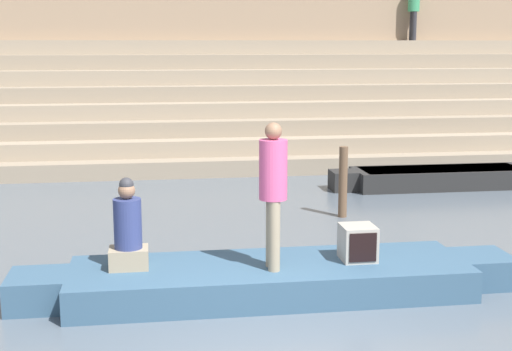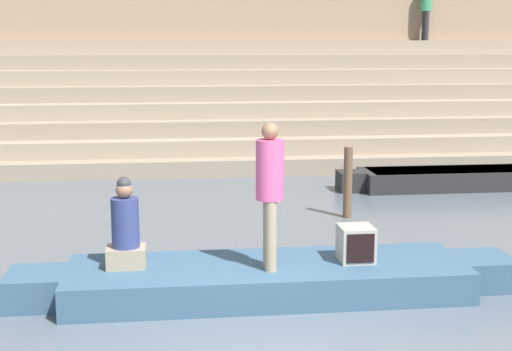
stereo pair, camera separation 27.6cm
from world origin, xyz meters
name	(u,v)px [view 2 (the right image)]	position (x,y,z in m)	size (l,w,h in m)	color
ghat_steps	(206,117)	(0.00, 12.98, 1.13)	(36.00, 4.67, 3.18)	gray
back_wall	(201,16)	(0.00, 15.23, 3.87)	(34.20, 1.28, 7.80)	#937A60
rowboat_main	(267,278)	(0.22, 2.09, 0.21)	(6.32, 1.54, 0.39)	#33516B
person_standing	(270,185)	(0.22, 1.92, 1.43)	(0.34, 0.34, 1.79)	gray
person_rowing	(126,231)	(-1.51, 2.19, 0.85)	(0.47, 0.37, 1.13)	gray
tv_set	(356,244)	(1.35, 2.10, 0.62)	(0.42, 0.45, 0.45)	#9E998E
moored_boat_shore	(450,178)	(5.03, 8.20, 0.22)	(4.92, 1.12, 0.42)	black
mooring_post	(348,183)	(2.18, 5.89, 0.64)	(0.16, 0.16, 1.28)	brown
person_on_steps	(426,6)	(6.56, 14.34, 4.18)	(0.34, 0.34, 1.74)	#28282D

